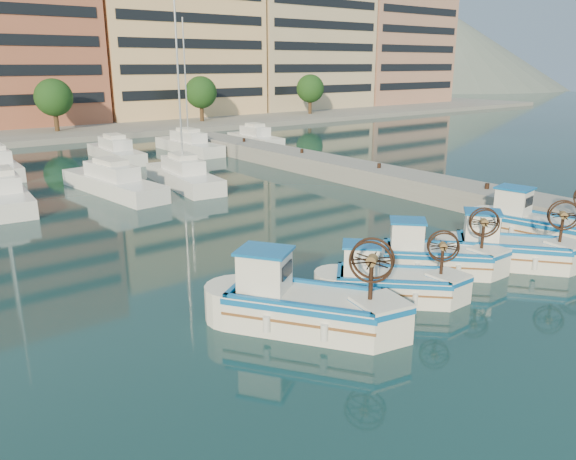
# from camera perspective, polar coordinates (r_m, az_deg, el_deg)

# --- Properties ---
(ground) EXTENTS (300.00, 300.00, 0.00)m
(ground) POSITION_cam_1_polar(r_m,az_deg,el_deg) (19.29, 12.62, -7.55)
(ground) COLOR #1B4346
(ground) RESTS_ON ground
(quay) EXTENTS (3.00, 60.00, 1.20)m
(quay) POSITION_cam_1_polar(r_m,az_deg,el_deg) (33.64, 16.61, 3.61)
(quay) COLOR gray
(quay) RESTS_ON ground
(waterfront) EXTENTS (180.00, 40.00, 25.60)m
(waterfront) POSITION_cam_1_polar(r_m,az_deg,el_deg) (79.56, -21.86, 17.89)
(waterfront) COLOR gray
(waterfront) RESTS_ON ground
(hill_east) EXTENTS (160.00, 160.00, 50.00)m
(hill_east) POSITION_cam_1_polar(r_m,az_deg,el_deg) (195.86, 14.62, 13.82)
(hill_east) COLOR slate
(hill_east) RESTS_ON ground
(yacht_marina) EXTENTS (37.68, 21.79, 11.50)m
(yacht_marina) POSITION_cam_1_polar(r_m,az_deg,el_deg) (41.18, -22.76, 5.19)
(yacht_marina) COLOR white
(yacht_marina) RESTS_ON ground
(fishing_boat_a) EXTENTS (4.28, 4.98, 3.06)m
(fishing_boat_a) POSITION_cam_1_polar(r_m,az_deg,el_deg) (17.02, 1.26, -7.38)
(fishing_boat_a) COLOR white
(fishing_boat_a) RESTS_ON ground
(fishing_boat_b) EXTENTS (3.87, 3.85, 2.50)m
(fishing_boat_b) POSITION_cam_1_polar(r_m,az_deg,el_deg) (19.37, 10.15, -5.08)
(fishing_boat_b) COLOR white
(fishing_boat_b) RESTS_ON ground
(fishing_boat_c) EXTENTS (4.03, 4.06, 2.62)m
(fishing_boat_c) POSITION_cam_1_polar(r_m,az_deg,el_deg) (22.19, 14.43, -2.44)
(fishing_boat_c) COLOR white
(fishing_boat_c) RESTS_ON ground
(fishing_boat_d) EXTENTS (4.06, 4.40, 2.76)m
(fishing_boat_d) POSITION_cam_1_polar(r_m,az_deg,el_deg) (23.87, 21.35, -1.63)
(fishing_boat_d) COLOR white
(fishing_boat_d) RESTS_ON ground
(fishing_boat_e) EXTENTS (2.69, 4.88, 2.96)m
(fishing_boat_e) POSITION_cam_1_polar(r_m,az_deg,el_deg) (27.63, 23.87, 0.59)
(fishing_boat_e) COLOR white
(fishing_boat_e) RESTS_ON ground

